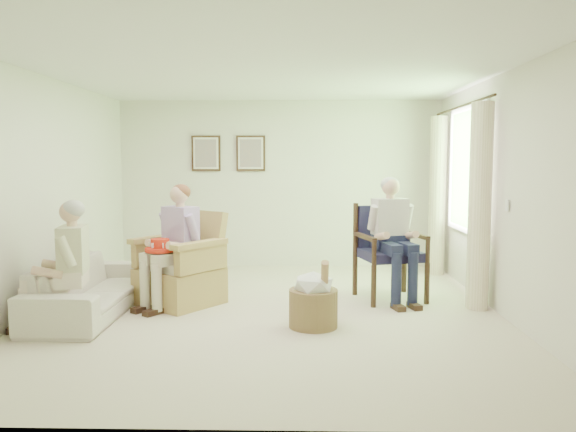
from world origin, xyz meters
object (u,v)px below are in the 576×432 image
object	(u,v)px
person_wicker	(177,237)
person_dark	(392,229)
person_sofa	(67,259)
wood_armchair	(389,248)
sofa	(90,287)
hatbox	(314,299)
wicker_armchair	(180,274)
red_hat	(160,247)

from	to	relation	value
person_wicker	person_dark	xyz separation A→B (m)	(2.48, 0.31, 0.06)
person_sofa	wood_armchair	bearing A→B (deg)	101.09
person_wicker	sofa	bearing A→B (deg)	-123.10
sofa	wood_armchair	bearing A→B (deg)	-76.29
person_dark	hatbox	size ratio (longest dim) A/B	2.01
hatbox	person_sofa	bearing A→B (deg)	-176.96
person_wicker	person_sofa	size ratio (longest dim) A/B	1.09
sofa	hatbox	size ratio (longest dim) A/B	2.77
person_dark	hatbox	world-z (taller)	person_dark
person_dark	person_sofa	size ratio (longest dim) A/B	1.15
wicker_armchair	person_dark	world-z (taller)	person_dark
wood_armchair	person_sofa	distance (m)	3.63
wicker_armchair	sofa	distance (m)	1.00
sofa	person_sofa	size ratio (longest dim) A/B	1.59
person_wicker	hatbox	xyz separation A→B (m)	(1.53, -0.77, -0.52)
hatbox	person_dark	bearing A→B (deg)	48.89
wood_armchair	person_wicker	distance (m)	2.53
person_wicker	wood_armchair	bearing A→B (deg)	47.65
person_wicker	person_sofa	world-z (taller)	person_wicker
hatbox	red_hat	bearing A→B (deg)	159.94
wood_armchair	person_wicker	xyz separation A→B (m)	(-2.48, -0.49, 0.19)
wicker_armchair	red_hat	size ratio (longest dim) A/B	3.22
hatbox	wood_armchair	bearing A→B (deg)	53.26
sofa	person_dark	distance (m)	3.46
hatbox	sofa	bearing A→B (deg)	169.65
person_sofa	sofa	bearing A→B (deg)	168.61
sofa	person_sofa	world-z (taller)	person_sofa
wood_armchair	hatbox	bearing A→B (deg)	-141.29
wicker_armchair	person_wicker	xyz separation A→B (m)	(0.00, -0.14, 0.46)
sofa	person_wicker	bearing A→B (deg)	-69.54
wood_armchair	sofa	bearing A→B (deg)	179.16
person_dark	red_hat	size ratio (longest dim) A/B	4.33
wicker_armchair	person_sofa	xyz separation A→B (m)	(-0.88, -1.04, 0.37)
person_dark	person_wicker	bearing A→B (deg)	172.53
red_hat	hatbox	bearing A→B (deg)	-20.06
person_dark	red_hat	bearing A→B (deg)	175.39
wicker_armchair	person_wicker	size ratio (longest dim) A/B	0.78
wood_armchair	person_sofa	world-z (taller)	person_sofa
sofa	wicker_armchair	bearing A→B (deg)	-61.91
red_hat	hatbox	world-z (taller)	red_hat
wood_armchair	person_sofa	bearing A→B (deg)	-172.08
red_hat	person_sofa	bearing A→B (deg)	-134.31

